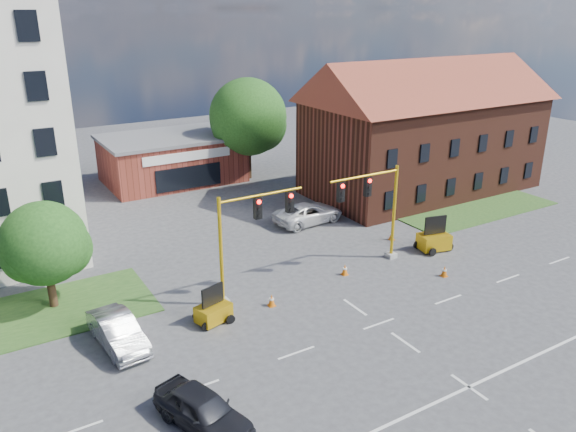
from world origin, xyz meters
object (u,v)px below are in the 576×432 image
object	(u,v)px
trailer_west	(213,311)
trailer_east	(434,240)
pickup_white	(308,213)
sedan_dark	(203,410)
signal_mast_west	(248,232)
signal_mast_east	(374,205)

from	to	relation	value
trailer_west	trailer_east	world-z (taller)	trailer_east
pickup_white	trailer_east	bearing A→B (deg)	-157.32
trailer_west	sedan_dark	xyz separation A→B (m)	(-3.53, -6.94, 0.15)
trailer_west	trailer_east	size ratio (longest dim) A/B	0.86
signal_mast_west	sedan_dark	world-z (taller)	signal_mast_west
signal_mast_east	pickup_white	distance (m)	8.70
signal_mast_west	trailer_west	distance (m)	4.57
trailer_east	sedan_dark	distance (m)	21.43
signal_mast_east	trailer_west	world-z (taller)	signal_mast_east
signal_mast_east	sedan_dark	distance (m)	17.50
pickup_white	signal_mast_west	bearing A→B (deg)	126.93
trailer_west	pickup_white	distance (m)	15.31
signal_mast_east	pickup_white	size ratio (longest dim) A/B	1.13
signal_mast_west	signal_mast_east	size ratio (longest dim) A/B	1.00
signal_mast_west	trailer_east	distance (m)	13.98
signal_mast_east	signal_mast_west	bearing A→B (deg)	180.00
trailer_west	trailer_east	bearing A→B (deg)	-12.88
pickup_white	signal_mast_east	bearing A→B (deg)	172.20
trailer_west	pickup_white	world-z (taller)	trailer_west
signal_mast_east	trailer_west	bearing A→B (deg)	-173.14
trailer_east	pickup_white	world-z (taller)	trailer_east
signal_mast_east	sedan_dark	world-z (taller)	signal_mast_east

